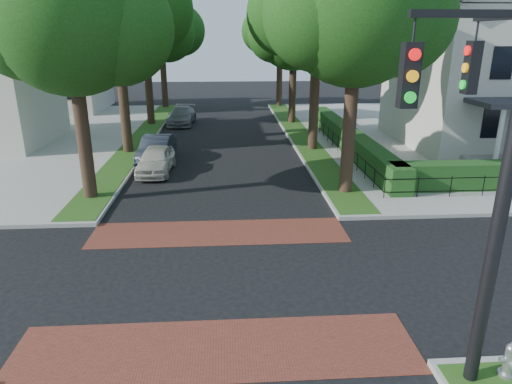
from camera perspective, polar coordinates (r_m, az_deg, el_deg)
ground at (r=13.48m, az=-4.77°, el=-10.61°), size 120.00×120.00×0.00m
sidewalk_ne at (r=36.80m, az=27.93°, el=6.49°), size 30.00×30.00×0.15m
crosswalk_far at (r=16.34m, az=-4.61°, el=-5.06°), size 9.00×2.20×0.01m
crosswalk_near at (r=10.81m, az=-5.02°, el=-18.98°), size 9.00×2.20×0.01m
grass_strip_ne at (r=31.91m, az=5.53°, el=7.15°), size 1.60×29.80×0.02m
grass_strip_nw at (r=32.02m, az=-14.06°, el=6.72°), size 1.60×29.80×0.02m
tree_right_near at (r=19.71m, az=12.67°, el=21.41°), size 7.75×6.67×10.66m
tree_right_mid at (r=27.52m, az=7.89°, el=21.60°), size 8.25×7.09×11.22m
tree_right_far at (r=36.34m, az=4.88°, el=19.32°), size 7.25×6.23×9.74m
tree_right_back at (r=45.27m, az=3.14°, el=19.72°), size 7.50×6.45×10.20m
tree_left_near at (r=19.82m, az=-21.86°, el=19.51°), size 7.50×6.45×10.20m
tree_left_mid at (r=27.63m, az=-16.92°, el=21.75°), size 8.00×6.88×11.48m
tree_left_far at (r=36.40m, az=-13.56°, el=19.22°), size 7.00×6.02×9.86m
tree_left_back at (r=45.34m, az=-11.67°, el=19.57°), size 7.75×6.66×10.44m
hedge_main_road at (r=28.34m, az=11.50°, el=6.59°), size 1.00×18.00×1.20m
fence_main_road at (r=28.18m, az=9.90°, el=6.30°), size 0.06×18.00×0.90m
house_victorian at (r=32.55m, az=29.29°, el=15.57°), size 13.00×13.05×12.48m
house_left_far at (r=46.53m, az=-24.54°, el=15.37°), size 10.00×9.00×10.14m
traffic_signal at (r=8.83m, az=27.47°, el=4.16°), size 2.17×2.00×8.00m
parked_car_front at (r=23.69m, az=-12.42°, el=3.93°), size 1.75×4.03×1.35m
parked_car_middle at (r=25.84m, az=-12.31°, el=5.26°), size 1.80×4.40×1.42m
parked_car_rear at (r=36.81m, az=-9.27°, el=9.39°), size 2.16×4.74×1.34m
fire_hydrant at (r=10.88m, az=29.10°, el=-17.94°), size 0.40×0.39×0.80m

